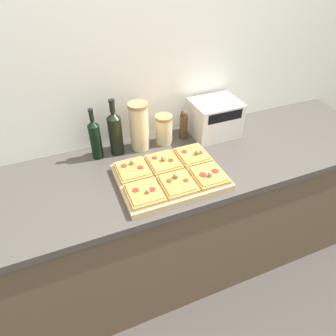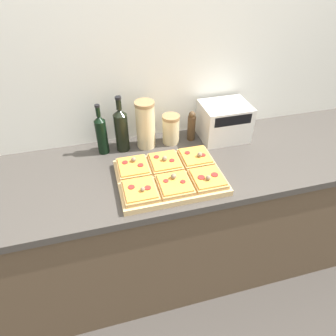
# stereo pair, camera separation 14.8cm
# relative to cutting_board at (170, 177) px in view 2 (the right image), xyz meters

# --- Properties ---
(ground_plane) EXTENTS (12.00, 12.00, 0.00)m
(ground_plane) POSITION_rel_cutting_board_xyz_m (0.03, -0.21, -0.91)
(ground_plane) COLOR #3D3833
(wall_back) EXTENTS (6.00, 0.06, 2.50)m
(wall_back) POSITION_rel_cutting_board_xyz_m (0.03, 0.47, 0.34)
(wall_back) COLOR silver
(wall_back) RESTS_ON ground_plane
(kitchen_counter) EXTENTS (2.63, 0.67, 0.90)m
(kitchen_counter) POSITION_rel_cutting_board_xyz_m (0.03, 0.11, -0.46)
(kitchen_counter) COLOR brown
(kitchen_counter) RESTS_ON ground_plane
(cutting_board) EXTENTS (0.51, 0.38, 0.03)m
(cutting_board) POSITION_rel_cutting_board_xyz_m (0.00, 0.00, 0.00)
(cutting_board) COLOR tan
(cutting_board) RESTS_ON kitchen_counter
(pizza_slice_back_left) EXTENTS (0.15, 0.17, 0.05)m
(pizza_slice_back_left) POSITION_rel_cutting_board_xyz_m (-0.16, 0.09, 0.03)
(pizza_slice_back_left) COLOR tan
(pizza_slice_back_left) RESTS_ON cutting_board
(pizza_slice_back_center) EXTENTS (0.15, 0.17, 0.05)m
(pizza_slice_back_center) POSITION_rel_cutting_board_xyz_m (-0.00, 0.09, 0.03)
(pizza_slice_back_center) COLOR tan
(pizza_slice_back_center) RESTS_ON cutting_board
(pizza_slice_back_right) EXTENTS (0.15, 0.17, 0.05)m
(pizza_slice_back_right) POSITION_rel_cutting_board_xyz_m (0.16, 0.09, 0.03)
(pizza_slice_back_right) COLOR tan
(pizza_slice_back_right) RESTS_ON cutting_board
(pizza_slice_front_left) EXTENTS (0.15, 0.17, 0.05)m
(pizza_slice_front_left) POSITION_rel_cutting_board_xyz_m (-0.16, -0.09, 0.03)
(pizza_slice_front_left) COLOR tan
(pizza_slice_front_left) RESTS_ON cutting_board
(pizza_slice_front_center) EXTENTS (0.15, 0.17, 0.05)m
(pizza_slice_front_center) POSITION_rel_cutting_board_xyz_m (0.00, -0.09, 0.03)
(pizza_slice_front_center) COLOR tan
(pizza_slice_front_center) RESTS_ON cutting_board
(pizza_slice_front_right) EXTENTS (0.15, 0.17, 0.05)m
(pizza_slice_front_right) POSITION_rel_cutting_board_xyz_m (0.16, -0.09, 0.03)
(pizza_slice_front_right) COLOR tan
(pizza_slice_front_right) RESTS_ON cutting_board
(olive_oil_bottle) EXTENTS (0.06, 0.06, 0.29)m
(olive_oil_bottle) POSITION_rel_cutting_board_xyz_m (-0.29, 0.33, 0.10)
(olive_oil_bottle) COLOR black
(olive_oil_bottle) RESTS_ON kitchen_counter
(wine_bottle) EXTENTS (0.07, 0.07, 0.32)m
(wine_bottle) POSITION_rel_cutting_board_xyz_m (-0.18, 0.33, 0.12)
(wine_bottle) COLOR black
(wine_bottle) RESTS_ON kitchen_counter
(grain_jar_tall) EXTENTS (0.11, 0.11, 0.27)m
(grain_jar_tall) POSITION_rel_cutting_board_xyz_m (-0.05, 0.33, 0.12)
(grain_jar_tall) COLOR beige
(grain_jar_tall) RESTS_ON kitchen_counter
(grain_jar_short) EXTENTS (0.10, 0.10, 0.17)m
(grain_jar_short) POSITION_rel_cutting_board_xyz_m (0.10, 0.33, 0.07)
(grain_jar_short) COLOR beige
(grain_jar_short) RESTS_ON kitchen_counter
(pepper_mill) EXTENTS (0.05, 0.05, 0.18)m
(pepper_mill) POSITION_rel_cutting_board_xyz_m (0.22, 0.33, 0.07)
(pepper_mill) COLOR #47331E
(pepper_mill) RESTS_ON kitchen_counter
(toaster_oven) EXTENTS (0.29, 0.22, 0.21)m
(toaster_oven) POSITION_rel_cutting_board_xyz_m (0.41, 0.30, 0.09)
(toaster_oven) COLOR beige
(toaster_oven) RESTS_ON kitchen_counter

